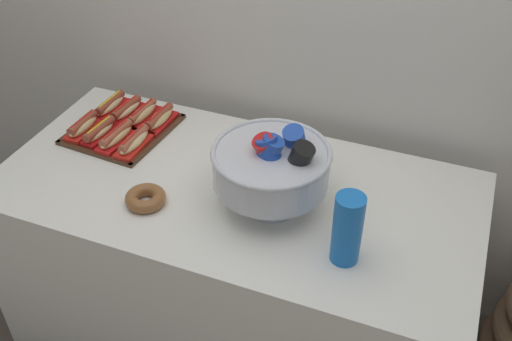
{
  "coord_description": "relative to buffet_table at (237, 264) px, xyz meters",
  "views": [
    {
      "loc": [
        0.62,
        -1.38,
        2.01
      ],
      "look_at": [
        0.06,
        0.05,
        0.82
      ],
      "focal_mm": 41.69,
      "sensor_mm": 36.0,
      "label": 1
    }
  ],
  "objects": [
    {
      "name": "hot_dog_4",
      "position": [
        -0.62,
        0.24,
        0.4
      ],
      "size": [
        0.07,
        0.18,
        0.06
      ],
      "color": "red",
      "rests_on": "serving_tray"
    },
    {
      "name": "cup_stack",
      "position": [
        0.42,
        -0.18,
        0.48
      ],
      "size": [
        0.08,
        0.08,
        0.22
      ],
      "color": "blue",
      "rests_on": "buffet_table"
    },
    {
      "name": "buffet_table",
      "position": [
        0.0,
        0.0,
        0.0
      ],
      "size": [
        1.6,
        0.78,
        0.78
      ],
      "color": "white",
      "rests_on": "ground_plane"
    },
    {
      "name": "hot_dog_1",
      "position": [
        -0.56,
        0.07,
        0.4
      ],
      "size": [
        0.07,
        0.16,
        0.06
      ],
      "color": "#B21414",
      "rests_on": "serving_tray"
    },
    {
      "name": "hot_dog_7",
      "position": [
        -0.4,
        0.22,
        0.4
      ],
      "size": [
        0.07,
        0.17,
        0.06
      ],
      "color": "red",
      "rests_on": "serving_tray"
    },
    {
      "name": "hot_dog_5",
      "position": [
        -0.55,
        0.23,
        0.4
      ],
      "size": [
        0.08,
        0.18,
        0.06
      ],
      "color": "#B21414",
      "rests_on": "serving_tray"
    },
    {
      "name": "punch_bowl",
      "position": [
        0.14,
        -0.04,
        0.52
      ],
      "size": [
        0.36,
        0.36,
        0.27
      ],
      "color": "silver",
      "rests_on": "buffet_table"
    },
    {
      "name": "hot_dog_2",
      "position": [
        -0.48,
        0.06,
        0.4
      ],
      "size": [
        0.08,
        0.19,
        0.06
      ],
      "color": "red",
      "rests_on": "serving_tray"
    },
    {
      "name": "serving_tray",
      "position": [
        -0.52,
        0.15,
        0.37
      ],
      "size": [
        0.35,
        0.38,
        0.01
      ],
      "color": "#472B19",
      "rests_on": "buffet_table"
    },
    {
      "name": "ground_plane",
      "position": [
        0.0,
        0.0,
        -0.41
      ],
      "size": [
        10.0,
        10.0,
        0.0
      ],
      "primitive_type": "plane",
      "color": "#4C4238"
    },
    {
      "name": "hot_dog_6",
      "position": [
        -0.47,
        0.23,
        0.4
      ],
      "size": [
        0.07,
        0.18,
        0.06
      ],
      "color": "red",
      "rests_on": "serving_tray"
    },
    {
      "name": "hot_dog_3",
      "position": [
        -0.41,
        0.06,
        0.4
      ],
      "size": [
        0.07,
        0.18,
        0.06
      ],
      "color": "red",
      "rests_on": "serving_tray"
    },
    {
      "name": "donut",
      "position": [
        -0.23,
        -0.18,
        0.39
      ],
      "size": [
        0.13,
        0.13,
        0.04
      ],
      "color": "brown",
      "rests_on": "buffet_table"
    },
    {
      "name": "hot_dog_0",
      "position": [
        -0.63,
        0.07,
        0.4
      ],
      "size": [
        0.07,
        0.16,
        0.06
      ],
      "color": "red",
      "rests_on": "serving_tray"
    }
  ]
}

